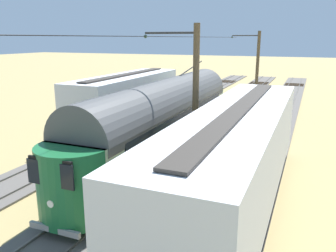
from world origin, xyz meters
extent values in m
plane|color=#9E8956|center=(0.00, 0.00, 0.00)|extent=(220.00, 220.00, 0.00)
cube|color=#56514C|center=(-4.82, 0.00, 0.05)|extent=(2.80, 80.00, 0.10)
cube|color=#59544C|center=(-4.10, 0.00, 0.14)|extent=(0.07, 80.00, 0.08)
cube|color=#59544C|center=(-5.53, 0.00, 0.14)|extent=(0.07, 80.00, 0.08)
cube|color=#382819|center=(-4.82, -32.00, 0.11)|extent=(2.50, 0.24, 0.08)
cube|color=#382819|center=(-4.82, -31.35, 0.11)|extent=(2.50, 0.24, 0.08)
cube|color=#382819|center=(-4.82, -30.70, 0.11)|extent=(2.50, 0.24, 0.08)
cube|color=#382819|center=(-4.82, -30.05, 0.11)|extent=(2.50, 0.24, 0.08)
cube|color=#382819|center=(-4.82, -29.40, 0.11)|extent=(2.50, 0.24, 0.08)
cube|color=#56514C|center=(0.00, 0.00, 0.05)|extent=(2.80, 80.00, 0.10)
cube|color=#59544C|center=(0.72, 0.00, 0.14)|extent=(0.07, 80.00, 0.08)
cube|color=#59544C|center=(-0.72, 0.00, 0.14)|extent=(0.07, 80.00, 0.08)
cube|color=#382819|center=(0.00, -32.00, 0.11)|extent=(2.50, 0.24, 0.08)
cube|color=#382819|center=(0.00, -31.35, 0.11)|extent=(2.50, 0.24, 0.08)
cube|color=#382819|center=(0.00, -30.70, 0.11)|extent=(2.50, 0.24, 0.08)
cube|color=#382819|center=(0.00, -30.05, 0.11)|extent=(2.50, 0.24, 0.08)
cube|color=#382819|center=(0.00, -29.40, 0.11)|extent=(2.50, 0.24, 0.08)
cube|color=#56514C|center=(4.82, 0.00, 0.05)|extent=(2.80, 80.00, 0.10)
cube|color=#59544C|center=(5.53, 0.00, 0.14)|extent=(0.07, 80.00, 0.08)
cube|color=#59544C|center=(4.10, 0.00, 0.14)|extent=(0.07, 80.00, 0.08)
cube|color=#382819|center=(4.82, -32.00, 0.11)|extent=(2.50, 0.24, 0.08)
cube|color=#382819|center=(4.82, -31.35, 0.11)|extent=(2.50, 0.24, 0.08)
cube|color=#382819|center=(4.82, -30.70, 0.11)|extent=(2.50, 0.24, 0.08)
cube|color=#382819|center=(4.82, -30.05, 0.11)|extent=(2.50, 0.24, 0.08)
cube|color=#382819|center=(4.82, -29.40, 0.11)|extent=(2.50, 0.24, 0.08)
cube|color=#196033|center=(0.00, 4.27, 0.71)|extent=(2.65, 15.39, 0.55)
cube|color=#196033|center=(0.00, 4.27, 1.46)|extent=(2.55, 15.39, 0.95)
cube|color=#B7C699|center=(0.00, 4.27, 2.46)|extent=(2.55, 15.39, 1.05)
cylinder|color=#4C4C4C|center=(0.00, 4.27, 2.98)|extent=(2.65, 15.09, 2.65)
cylinder|color=#196033|center=(0.00, 11.92, 1.70)|extent=(2.55, 2.55, 2.55)
cylinder|color=#196033|center=(0.00, -3.38, 1.70)|extent=(2.55, 2.55, 2.55)
cube|color=black|center=(0.00, 13.05, 2.72)|extent=(1.63, 0.08, 0.36)
cube|color=black|center=(0.00, 13.09, 2.41)|extent=(1.73, 0.06, 0.80)
cube|color=black|center=(1.29, 4.27, 2.46)|extent=(0.04, 12.93, 0.80)
cube|color=black|center=(-1.29, 4.27, 2.46)|extent=(0.04, 12.93, 0.80)
cylinder|color=silver|center=(0.00, 13.18, 1.46)|extent=(0.24, 0.06, 0.24)
cube|color=gray|center=(0.00, 13.12, 0.53)|extent=(1.94, 0.12, 0.20)
cylinder|color=black|center=(0.00, -0.15, 4.60)|extent=(0.07, 4.23, 0.67)
cylinder|color=black|center=(0.72, 9.20, 0.56)|extent=(0.10, 0.76, 0.76)
cylinder|color=black|center=(-0.72, 9.20, 0.56)|extent=(0.10, 0.76, 0.76)
cylinder|color=black|center=(0.72, -0.66, 0.56)|extent=(0.10, 0.76, 0.76)
cylinder|color=black|center=(-0.72, -0.66, 0.56)|extent=(0.10, 0.76, 0.76)
cube|color=silver|center=(4.82, -0.39, 2.33)|extent=(2.90, 11.41, 3.20)
cube|color=#332D28|center=(4.82, -0.39, 3.99)|extent=(0.70, 10.27, 0.08)
cube|color=black|center=(4.82, -0.39, 0.53)|extent=(2.70, 11.41, 0.36)
cube|color=black|center=(6.30, -0.39, 2.07)|extent=(0.06, 2.20, 2.56)
cylinder|color=black|center=(5.53, 3.60, 0.60)|extent=(0.10, 0.84, 0.84)
cylinder|color=black|center=(4.10, 3.60, 0.60)|extent=(0.10, 0.84, 0.84)
cylinder|color=black|center=(5.53, -4.38, 0.60)|extent=(0.10, 0.84, 0.84)
cylinder|color=black|center=(4.10, -4.38, 0.60)|extent=(0.10, 0.84, 0.84)
cube|color=silver|center=(-4.82, 8.60, 2.33)|extent=(2.90, 14.71, 3.20)
cube|color=#332D28|center=(-4.82, 8.60, 3.99)|extent=(0.70, 13.24, 0.08)
cube|color=black|center=(-4.82, 8.60, 0.53)|extent=(2.70, 14.71, 0.36)
cube|color=black|center=(-3.34, 8.60, 2.07)|extent=(0.06, 2.20, 2.56)
cylinder|color=black|center=(-4.10, 3.45, 0.60)|extent=(0.10, 0.84, 0.84)
cylinder|color=black|center=(-5.53, 3.45, 0.60)|extent=(0.10, 0.84, 0.84)
cylinder|color=brown|center=(-2.42, -11.45, 3.52)|extent=(0.28, 0.28, 7.05)
cylinder|color=#2D2D2D|center=(-1.21, -11.45, 6.65)|extent=(2.42, 0.10, 0.10)
sphere|color=#334733|center=(0.00, -11.45, 6.50)|extent=(0.16, 0.16, 0.16)
cylinder|color=brown|center=(-2.42, 6.36, 3.52)|extent=(0.28, 0.28, 7.05)
cylinder|color=#2D2D2D|center=(-1.21, 6.36, 6.65)|extent=(2.42, 0.10, 0.10)
sphere|color=#334733|center=(0.00, 6.36, 6.50)|extent=(0.16, 0.16, 0.16)
cylinder|color=black|center=(0.00, 6.36, 6.50)|extent=(0.03, 39.63, 0.03)
cylinder|color=black|center=(-1.21, -11.45, 6.65)|extent=(2.42, 0.02, 0.02)
cube|color=#382819|center=(7.95, -2.81, 0.09)|extent=(0.24, 2.40, 0.18)
cube|color=#382819|center=(8.25, -2.81, 0.09)|extent=(0.24, 2.40, 0.18)
cube|color=#382819|center=(8.55, -2.81, 0.09)|extent=(0.24, 2.40, 0.18)
cube|color=#382819|center=(8.25, -3.11, 0.27)|extent=(2.40, 0.24, 0.18)
cube|color=#382819|center=(8.25, -2.81, 0.27)|extent=(2.40, 0.24, 0.18)
cube|color=#382819|center=(8.25, -2.51, 0.27)|extent=(2.40, 0.24, 0.18)
cube|color=#382819|center=(7.95, -2.81, 0.45)|extent=(0.24, 2.40, 0.18)
cube|color=#382819|center=(8.25, -2.81, 0.45)|extent=(0.24, 2.40, 0.18)
cube|color=#382819|center=(8.55, -2.81, 0.45)|extent=(0.24, 2.40, 0.18)
camera|label=1|loc=(-7.13, 20.88, 6.43)|focal=37.26mm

